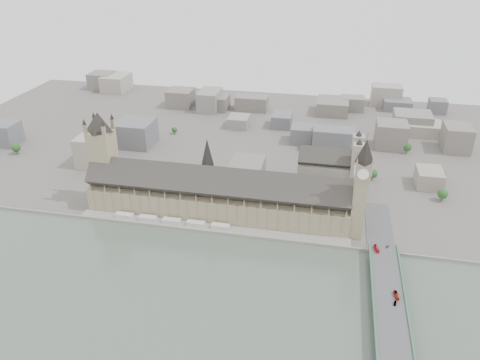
% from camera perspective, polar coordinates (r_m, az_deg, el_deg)
% --- Properties ---
extents(ground, '(900.00, 900.00, 0.00)m').
position_cam_1_polar(ground, '(467.54, -3.39, -5.48)').
color(ground, '#595651').
rests_on(ground, ground).
extents(river_thames, '(600.00, 600.00, 0.00)m').
position_cam_1_polar(river_thames, '(348.17, -10.71, -20.07)').
color(river_thames, '#4E5C52').
rests_on(river_thames, ground).
extents(embankment_wall, '(600.00, 1.50, 3.00)m').
position_cam_1_polar(embankment_wall, '(454.67, -3.88, -6.32)').
color(embankment_wall, gray).
rests_on(embankment_wall, ground).
extents(river_terrace, '(270.00, 15.00, 2.00)m').
position_cam_1_polar(river_terrace, '(460.95, -3.63, -5.87)').
color(river_terrace, gray).
rests_on(river_terrace, ground).
extents(terrace_tents, '(118.00, 7.00, 4.00)m').
position_cam_1_polar(terrace_tents, '(470.52, -8.35, -4.94)').
color(terrace_tents, silver).
rests_on(terrace_tents, river_terrace).
extents(palace_of_westminster, '(265.00, 40.73, 55.44)m').
position_cam_1_polar(palace_of_westminster, '(472.02, -2.86, -1.89)').
color(palace_of_westminster, gray).
rests_on(palace_of_westminster, ground).
extents(elizabeth_tower, '(17.00, 17.00, 107.50)m').
position_cam_1_polar(elizabeth_tower, '(433.99, 14.58, -0.31)').
color(elizabeth_tower, gray).
rests_on(elizabeth_tower, ground).
extents(victoria_tower, '(30.00, 30.00, 100.00)m').
position_cam_1_polar(victoria_tower, '(504.49, -16.35, 3.12)').
color(victoria_tower, gray).
rests_on(victoria_tower, ground).
extents(central_tower, '(13.00, 13.00, 48.00)m').
position_cam_1_polar(central_tower, '(463.65, -3.97, 2.40)').
color(central_tower, gray).
rests_on(central_tower, ground).
extents(westminster_bridge, '(25.00, 325.00, 10.25)m').
position_cam_1_polar(westminster_bridge, '(386.76, 17.63, -14.20)').
color(westminster_bridge, '#474749').
rests_on(westminster_bridge, ground).
extents(bridge_parapets, '(25.00, 235.00, 1.15)m').
position_cam_1_polar(bridge_parapets, '(350.62, 18.31, -18.28)').
color(bridge_parapets, '#38674C').
rests_on(bridge_parapets, westminster_bridge).
extents(westminster_abbey, '(68.00, 36.00, 64.00)m').
position_cam_1_polar(westminster_abbey, '(525.41, 11.00, 1.13)').
color(westminster_abbey, gray).
rests_on(westminster_abbey, ground).
extents(city_skyline_inland, '(720.00, 360.00, 38.00)m').
position_cam_1_polar(city_skyline_inland, '(674.02, 1.87, 7.10)').
color(city_skyline_inland, gray).
rests_on(city_skyline_inland, ground).
extents(park_trees, '(110.00, 30.00, 15.00)m').
position_cam_1_polar(park_trees, '(515.70, -2.81, -1.09)').
color(park_trees, '#1F4418').
rests_on(park_trees, ground).
extents(red_bus_north, '(4.43, 10.74, 2.91)m').
position_cam_1_polar(red_bus_north, '(430.95, 16.30, -8.02)').
color(red_bus_north, red).
rests_on(red_bus_north, westminster_bridge).
extents(red_bus_south, '(3.68, 10.06, 2.74)m').
position_cam_1_polar(red_bus_south, '(386.10, 18.51, -13.17)').
color(red_bus_south, '#AE2515').
rests_on(red_bus_south, westminster_bridge).
extents(car_silver, '(2.60, 5.15, 1.62)m').
position_cam_1_polar(car_silver, '(379.56, 18.38, -14.08)').
color(car_silver, gray).
rests_on(car_silver, westminster_bridge).
extents(car_approach, '(3.33, 4.77, 1.28)m').
position_cam_1_polar(car_approach, '(437.78, 17.53, -7.74)').
color(car_approach, gray).
rests_on(car_approach, westminster_bridge).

